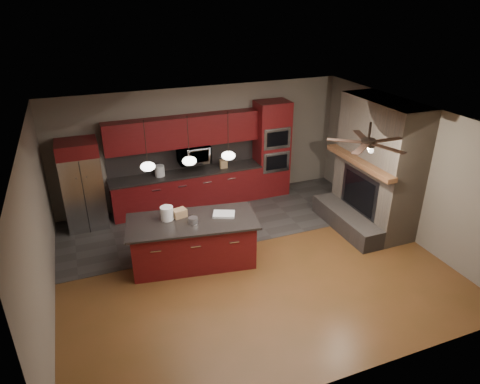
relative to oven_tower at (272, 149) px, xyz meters
name	(u,v)px	position (x,y,z in m)	size (l,w,h in m)	color
ground	(249,262)	(-1.70, -2.69, -1.19)	(7.00, 7.00, 0.00)	brown
ceiling	(251,121)	(-1.70, -2.69, 1.61)	(7.00, 6.00, 0.02)	white
back_wall	(202,145)	(-1.70, 0.31, 0.21)	(7.00, 0.02, 2.80)	#6F6559
right_wall	(406,170)	(1.80, -2.69, 0.21)	(0.02, 6.00, 2.80)	#6F6559
left_wall	(38,233)	(-5.20, -2.69, 0.21)	(0.02, 6.00, 2.80)	#6F6559
slate_tile_patch	(219,219)	(-1.70, -0.89, -1.19)	(7.00, 2.40, 0.01)	#34312F
fireplace_column	(375,170)	(1.34, -2.29, 0.11)	(1.30, 2.10, 2.80)	#776755
back_cabinetry	(186,172)	(-2.18, 0.05, -0.30)	(3.59, 0.64, 2.20)	#5D1112
oven_tower	(272,149)	(0.00, 0.00, 0.00)	(0.80, 0.63, 2.38)	#5D1112
microwave	(194,154)	(-1.98, 0.06, 0.11)	(0.73, 0.41, 0.50)	silver
refrigerator	(83,185)	(-4.49, -0.07, -0.21)	(0.83, 0.75, 1.97)	silver
kitchen_island	(193,242)	(-2.70, -2.32, -0.73)	(2.53, 1.45, 0.92)	#5D1112
white_bucket	(167,213)	(-3.11, -2.12, -0.14)	(0.24, 0.24, 0.26)	white
paint_can	(193,220)	(-2.70, -2.42, -0.21)	(0.17, 0.17, 0.11)	silver
paint_tray	(224,214)	(-2.08, -2.34, -0.25)	(0.40, 0.28, 0.04)	white
cardboard_box	(179,213)	(-2.87, -2.10, -0.19)	(0.24, 0.18, 0.16)	#A87F56
counter_bucket	(160,171)	(-2.80, 0.01, -0.17)	(0.22, 0.22, 0.25)	silver
counter_box	(223,164)	(-1.28, -0.04, -0.19)	(0.17, 0.14, 0.19)	#A88457
pendant_left	(148,166)	(-3.35, -1.99, 0.77)	(0.26, 0.26, 0.92)	black
pendant_center	(189,161)	(-2.60, -1.99, 0.77)	(0.26, 0.26, 0.92)	black
pendant_right	(228,155)	(-1.85, -1.99, 0.77)	(0.26, 0.26, 0.92)	black
ceiling_fan	(368,142)	(0.10, -3.49, 1.27)	(1.27, 1.33, 0.41)	black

